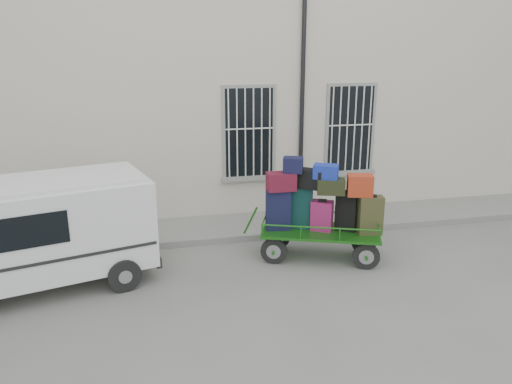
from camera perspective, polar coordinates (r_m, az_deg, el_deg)
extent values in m
plane|color=slate|center=(10.51, 4.80, -8.06)|extent=(80.00, 80.00, 0.00)
cube|color=beige|center=(14.97, -1.32, 11.24)|extent=(24.00, 5.00, 6.00)
cylinder|color=black|center=(12.74, 5.27, 9.37)|extent=(0.11, 0.11, 5.60)
cube|color=black|center=(12.53, -0.80, 6.78)|extent=(1.20, 0.08, 2.20)
cube|color=gray|center=(12.76, -0.77, 1.63)|extent=(1.45, 0.22, 0.12)
cube|color=black|center=(13.35, 10.70, 7.09)|extent=(1.20, 0.08, 2.20)
cube|color=gray|center=(13.56, 10.48, 2.24)|extent=(1.45, 0.22, 0.12)
cube|color=gray|center=(12.44, 1.79, -3.67)|extent=(24.00, 1.70, 0.15)
cylinder|color=black|center=(10.34, 2.04, -6.78)|extent=(0.54, 0.26, 0.55)
cylinder|color=gray|center=(10.34, 2.04, -6.78)|extent=(0.32, 0.20, 0.30)
cylinder|color=black|center=(11.11, 2.52, -5.10)|extent=(0.54, 0.26, 0.55)
cylinder|color=gray|center=(11.11, 2.52, -5.10)|extent=(0.32, 0.20, 0.30)
cylinder|color=black|center=(10.33, 12.49, -7.22)|extent=(0.54, 0.26, 0.55)
cylinder|color=gray|center=(10.33, 12.49, -7.22)|extent=(0.32, 0.20, 0.30)
cylinder|color=black|center=(11.10, 12.21, -5.50)|extent=(0.54, 0.26, 0.55)
cylinder|color=gray|center=(11.10, 12.21, -5.50)|extent=(0.32, 0.20, 0.30)
cube|color=#1B6116|center=(10.55, 7.38, -4.49)|extent=(2.65, 1.90, 0.05)
cylinder|color=#1B6116|center=(10.61, -0.63, -3.27)|extent=(0.31, 0.16, 0.62)
cube|color=#131134|center=(10.40, 2.54, -2.02)|extent=(0.53, 0.34, 0.86)
cube|color=black|center=(10.27, 2.57, 0.34)|extent=(0.24, 0.20, 0.03)
cube|color=#0B2929|center=(10.51, 5.02, -1.75)|extent=(0.58, 0.42, 0.90)
cube|color=black|center=(10.38, 5.08, 0.69)|extent=(0.24, 0.19, 0.03)
cube|color=maroon|center=(10.46, 7.54, -2.69)|extent=(0.51, 0.46, 0.63)
cube|color=black|center=(10.35, 7.60, -0.96)|extent=(0.21, 0.19, 0.03)
cube|color=black|center=(10.52, 10.29, -2.15)|extent=(0.49, 0.45, 0.82)
cube|color=black|center=(10.39, 10.41, 0.09)|extent=(0.20, 0.18, 0.03)
cube|color=#322D19|center=(10.40, 12.95, -2.60)|extent=(0.52, 0.34, 0.80)
cube|color=black|center=(10.28, 13.09, -0.42)|extent=(0.23, 0.19, 0.03)
cube|color=maroon|center=(10.20, 2.90, 1.21)|extent=(0.59, 0.35, 0.37)
cube|color=black|center=(10.30, 6.02, 1.55)|extent=(0.71, 0.66, 0.38)
cube|color=black|center=(10.19, 8.57, 0.64)|extent=(0.63, 0.50, 0.30)
cube|color=maroon|center=(10.24, 11.80, 0.76)|extent=(0.58, 0.47, 0.43)
cube|color=#131134|center=(10.17, 4.26, 3.12)|extent=(0.48, 0.43, 0.31)
cube|color=#173EA1|center=(10.16, 7.99, 2.33)|extent=(0.58, 0.51, 0.28)
cube|color=white|center=(9.86, -23.79, -3.91)|extent=(4.29, 2.71, 1.63)
cube|color=white|center=(9.61, -24.37, 0.85)|extent=(4.08, 2.53, 0.09)
cube|color=black|center=(8.94, -26.95, -4.49)|extent=(1.93, 0.56, 0.56)
cube|color=black|center=(10.07, -12.64, -0.84)|extent=(0.37, 1.23, 0.50)
cube|color=black|center=(10.41, -12.33, -6.32)|extent=(0.53, 1.64, 0.20)
cube|color=white|center=(10.35, -12.21, -5.22)|extent=(0.13, 0.37, 0.11)
cylinder|color=black|center=(9.56, -14.84, -9.15)|extent=(0.65, 0.35, 0.61)
cylinder|color=black|center=(11.06, -16.90, -5.74)|extent=(0.65, 0.35, 0.61)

